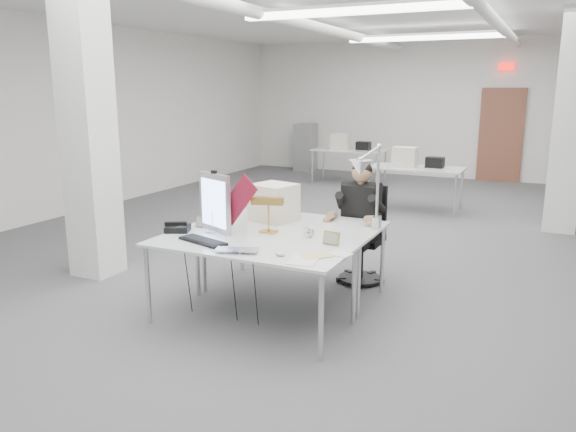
% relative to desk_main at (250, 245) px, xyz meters
% --- Properties ---
extents(room_shell, '(10.04, 14.04, 3.24)m').
position_rel_desk_main_xyz_m(room_shell, '(0.04, 2.63, 0.95)').
color(room_shell, '#4D4D4F').
rests_on(room_shell, ground).
extents(desk_main, '(1.80, 0.90, 0.02)m').
position_rel_desk_main_xyz_m(desk_main, '(0.00, 0.00, 0.00)').
color(desk_main, silver).
rests_on(desk_main, room_shell).
extents(desk_second, '(1.80, 0.90, 0.02)m').
position_rel_desk_main_xyz_m(desk_second, '(0.00, 0.90, 0.00)').
color(desk_second, silver).
rests_on(desk_second, room_shell).
extents(bg_desk_a, '(1.60, 0.80, 0.02)m').
position_rel_desk_main_xyz_m(bg_desk_a, '(0.20, 5.50, 0.00)').
color(bg_desk_a, silver).
rests_on(bg_desk_a, room_shell).
extents(bg_desk_b, '(1.60, 0.80, 0.02)m').
position_rel_desk_main_xyz_m(bg_desk_b, '(-1.80, 7.70, 0.00)').
color(bg_desk_b, silver).
rests_on(bg_desk_b, room_shell).
extents(filing_cabinet, '(0.45, 0.55, 1.20)m').
position_rel_desk_main_xyz_m(filing_cabinet, '(-3.50, 9.15, -0.14)').
color(filing_cabinet, gray).
rests_on(filing_cabinet, room_shell).
extents(office_chair, '(0.59, 0.59, 1.10)m').
position_rel_desk_main_xyz_m(office_chair, '(0.53, 1.51, -0.19)').
color(office_chair, black).
rests_on(office_chair, room_shell).
extents(seated_person, '(0.52, 0.63, 0.88)m').
position_rel_desk_main_xyz_m(seated_person, '(0.53, 1.46, 0.16)').
color(seated_person, black).
rests_on(seated_person, office_chair).
extents(monitor, '(0.43, 0.22, 0.56)m').
position_rel_desk_main_xyz_m(monitor, '(-0.51, 0.24, 0.29)').
color(monitor, '#B2B2B7').
rests_on(monitor, desk_main).
extents(pennant, '(0.47, 0.10, 0.51)m').
position_rel_desk_main_xyz_m(pennant, '(-0.24, 0.20, 0.35)').
color(pennant, maroon).
rests_on(pennant, monitor).
extents(keyboard, '(0.52, 0.30, 0.02)m').
position_rel_desk_main_xyz_m(keyboard, '(-0.40, -0.15, 0.02)').
color(keyboard, black).
rests_on(keyboard, desk_main).
extents(laptop, '(0.41, 0.33, 0.03)m').
position_rel_desk_main_xyz_m(laptop, '(0.05, -0.33, 0.03)').
color(laptop, '#A3A3A7').
rests_on(laptop, desk_main).
extents(mouse, '(0.10, 0.09, 0.03)m').
position_rel_desk_main_xyz_m(mouse, '(0.41, -0.22, 0.03)').
color(mouse, '#BCBCC1').
rests_on(mouse, desk_main).
extents(bankers_lamp, '(0.35, 0.22, 0.37)m').
position_rel_desk_main_xyz_m(bankers_lamp, '(-0.03, 0.41, 0.20)').
color(bankers_lamp, '#E2CA46').
rests_on(bankers_lamp, desk_main).
extents(desk_phone, '(0.28, 0.27, 0.06)m').
position_rel_desk_main_xyz_m(desk_phone, '(-0.83, 0.08, 0.04)').
color(desk_phone, black).
rests_on(desk_phone, desk_main).
extents(picture_frame_left, '(0.15, 0.06, 0.12)m').
position_rel_desk_main_xyz_m(picture_frame_left, '(-0.70, 0.31, 0.07)').
color(picture_frame_left, '#A77148').
rests_on(picture_frame_left, desk_main).
extents(picture_frame_right, '(0.16, 0.06, 0.12)m').
position_rel_desk_main_xyz_m(picture_frame_right, '(0.66, 0.27, 0.07)').
color(picture_frame_right, '#AF904B').
rests_on(picture_frame_right, desk_main).
extents(desk_clock, '(0.11, 0.06, 0.10)m').
position_rel_desk_main_xyz_m(desk_clock, '(0.39, 0.42, 0.06)').
color(desk_clock, '#AFAFB4').
rests_on(desk_clock, desk_main).
extents(paper_stack_a, '(0.27, 0.34, 0.01)m').
position_rel_desk_main_xyz_m(paper_stack_a, '(0.63, -0.24, 0.02)').
color(paper_stack_a, silver).
rests_on(paper_stack_a, desk_main).
extents(paper_stack_b, '(0.29, 0.30, 0.01)m').
position_rel_desk_main_xyz_m(paper_stack_b, '(0.67, -0.10, 0.02)').
color(paper_stack_b, '#D0C47C').
rests_on(paper_stack_b, desk_main).
extents(paper_stack_c, '(0.21, 0.17, 0.01)m').
position_rel_desk_main_xyz_m(paper_stack_c, '(0.83, 0.03, 0.02)').
color(paper_stack_c, silver).
rests_on(paper_stack_c, desk_main).
extents(beige_monitor, '(0.48, 0.47, 0.38)m').
position_rel_desk_main_xyz_m(beige_monitor, '(-0.21, 0.89, 0.20)').
color(beige_monitor, beige).
rests_on(beige_monitor, desk_second).
extents(architect_lamp, '(0.42, 0.75, 0.91)m').
position_rel_desk_main_xyz_m(architect_lamp, '(0.85, 0.74, 0.47)').
color(architect_lamp, silver).
rests_on(architect_lamp, desk_second).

